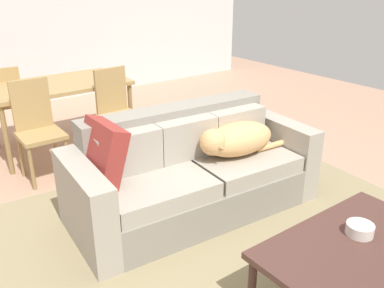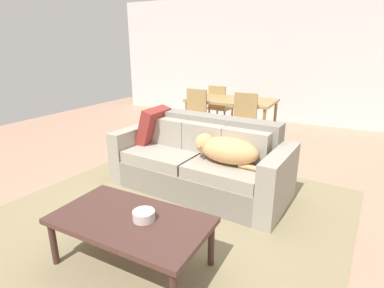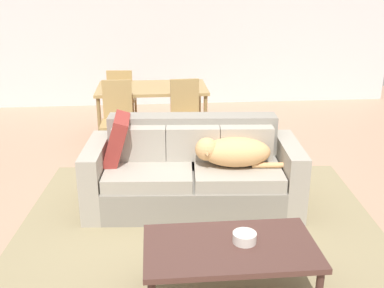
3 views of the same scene
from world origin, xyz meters
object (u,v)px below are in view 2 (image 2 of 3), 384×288
(dog_on_left_cushion, at_px, (225,150))
(dining_chair_near_left, at_px, (194,116))
(dining_chair_near_right, at_px, (243,122))
(dining_table, at_px, (232,103))
(coffee_table, at_px, (131,223))
(throw_pillow_by_left_arm, at_px, (153,126))
(couch, at_px, (201,162))
(dining_chair_far_left, at_px, (219,106))
(bowl_on_coffee_table, at_px, (144,215))

(dog_on_left_cushion, bearing_deg, dining_chair_near_left, 131.72)
(dining_chair_near_right, bearing_deg, dining_table, 121.07)
(coffee_table, bearing_deg, throw_pillow_by_left_arm, 118.93)
(couch, distance_m, dining_chair_far_left, 2.63)
(bowl_on_coffee_table, relative_size, dining_chair_far_left, 0.18)
(couch, xyz_separation_m, dining_chair_near_left, (-0.81, 1.37, 0.19))
(throw_pillow_by_left_arm, bearing_deg, coffee_table, -61.07)
(bowl_on_coffee_table, bearing_deg, dining_chair_far_left, 105.02)
(couch, xyz_separation_m, dining_chair_far_left, (-0.82, 2.49, 0.17))
(throw_pillow_by_left_arm, bearing_deg, dining_chair_far_left, 92.21)
(coffee_table, distance_m, dining_table, 3.45)
(dog_on_left_cushion, bearing_deg, dining_chair_far_left, 118.25)
(dining_chair_near_left, bearing_deg, dog_on_left_cushion, -52.17)
(throw_pillow_by_left_arm, xyz_separation_m, coffee_table, (0.85, -1.54, -0.29))
(couch, distance_m, dog_on_left_cushion, 0.46)
(dining_chair_far_left, bearing_deg, couch, 113.22)
(dining_chair_near_left, bearing_deg, dining_chair_far_left, 91.15)
(dining_table, xyz_separation_m, dining_chair_near_right, (0.41, -0.59, -0.16))
(couch, xyz_separation_m, dining_table, (-0.37, 1.97, 0.35))
(dining_chair_near_left, height_order, dining_chair_far_left, dining_chair_near_left)
(dog_on_left_cushion, distance_m, coffee_table, 1.33)
(dining_chair_near_left, distance_m, dining_chair_near_right, 0.85)
(coffee_table, bearing_deg, dining_chair_near_left, 108.32)
(dog_on_left_cushion, xyz_separation_m, dining_table, (-0.73, 2.11, 0.09))
(coffee_table, xyz_separation_m, bowl_on_coffee_table, (0.10, 0.03, 0.08))
(dog_on_left_cushion, height_order, dining_chair_near_right, dining_chair_near_right)
(coffee_table, xyz_separation_m, dining_table, (-0.50, 3.40, 0.31))
(dining_table, height_order, dining_chair_near_right, dining_chair_near_right)
(dining_chair_near_left, height_order, dining_chair_near_right, dining_chair_near_left)
(dog_on_left_cushion, distance_m, dining_chair_far_left, 2.89)
(couch, distance_m, dining_chair_near_left, 1.60)
(coffee_table, bearing_deg, dining_chair_near_right, 91.66)
(bowl_on_coffee_table, bearing_deg, dining_table, 100.05)
(couch, distance_m, dining_chair_near_right, 1.39)
(throw_pillow_by_left_arm, xyz_separation_m, dining_chair_near_left, (-0.08, 1.26, -0.14))
(dining_table, bearing_deg, dining_chair_near_left, -125.94)
(throw_pillow_by_left_arm, distance_m, dining_chair_far_left, 2.39)
(dog_on_left_cushion, bearing_deg, dining_table, 113.24)
(coffee_table, relative_size, bowl_on_coffee_table, 7.15)
(couch, distance_m, throw_pillow_by_left_arm, 0.81)
(bowl_on_coffee_table, xyz_separation_m, dining_chair_near_left, (-1.03, 2.77, 0.07))
(throw_pillow_by_left_arm, distance_m, bowl_on_coffee_table, 1.80)
(bowl_on_coffee_table, distance_m, dining_chair_near_right, 2.79)
(dining_table, bearing_deg, dining_chair_near_right, -54.88)
(coffee_table, height_order, dining_chair_far_left, dining_chair_far_left)
(couch, xyz_separation_m, dog_on_left_cushion, (0.35, -0.14, 0.26))
(dog_on_left_cushion, distance_m, dining_chair_near_left, 1.90)
(dog_on_left_cushion, relative_size, dining_chair_near_left, 0.86)
(bowl_on_coffee_table, bearing_deg, throw_pillow_by_left_arm, 122.28)
(couch, bearing_deg, bowl_on_coffee_table, -76.69)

